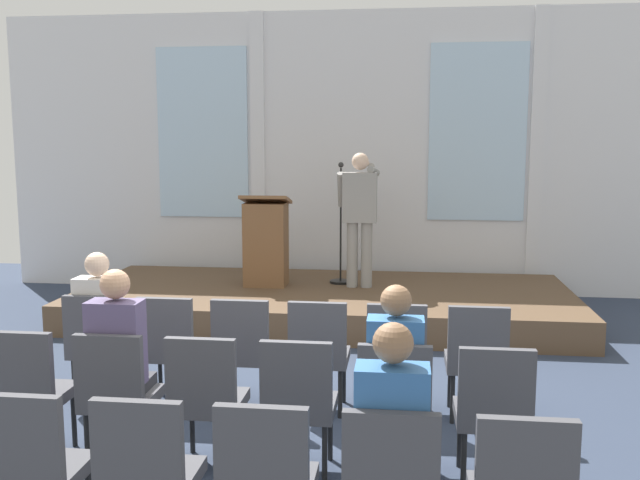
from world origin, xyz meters
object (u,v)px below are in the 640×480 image
at_px(chair_r1_c1, 116,389).
at_px(chair_r2_c2, 147,469).
at_px(mic_stand, 341,257).
at_px(audience_r0_c0, 101,318).
at_px(chair_r0_c1, 170,343).
at_px(chair_r0_c3, 319,349).
at_px(speaker, 360,210).
at_px(audience_r1_c1, 120,355).
at_px(chair_r1_c5, 493,406).
at_px(chair_r2_c3, 266,476).
at_px(lectern, 266,242).
at_px(audience_r2_c4, 392,437).
at_px(chair_r1_c4, 394,402).
at_px(audience_r1_c4, 395,370).
at_px(chair_r0_c0, 98,341).
at_px(chair_r0_c4, 397,351).
at_px(chair_r1_c3, 299,397).
at_px(chair_r1_c2, 206,393).
at_px(chair_r1_c0, 29,385).
at_px(chair_r0_c2, 243,346).
at_px(chair_r0_c5, 476,354).
at_px(chair_r2_c1, 32,462).

distance_m(chair_r1_c1, chair_r2_c2, 1.25).
xyz_separation_m(mic_stand, audience_r0_c0, (-1.71, -3.41, 0.02)).
bearing_deg(mic_stand, chair_r0_c1, -107.33).
relative_size(chair_r0_c1, chair_r0_c3, 1.00).
relative_size(speaker, audience_r1_c1, 1.25).
bearing_deg(chair_r1_c5, chair_r2_c3, -138.75).
bearing_deg(chair_r1_c1, chair_r2_c3, -41.25).
bearing_deg(chair_r2_c3, audience_r1_c1, 136.72).
bearing_deg(lectern, chair_r0_c1, -92.94).
bearing_deg(audience_r2_c4, chair_r1_c4, 90.00).
xyz_separation_m(speaker, chair_r0_c3, (-0.11, -3.29, -0.80)).
bearing_deg(chair_r1_c5, chair_r2_c2, -149.68).
distance_m(audience_r1_c4, chair_r1_c5, 0.65).
xyz_separation_m(chair_r0_c0, chair_r2_c2, (1.24, -2.17, 0.00)).
xyz_separation_m(chair_r0_c0, chair_r1_c4, (2.47, -1.08, 0.00)).
bearing_deg(chair_r1_c4, lectern, 111.36).
relative_size(mic_stand, audience_r2_c4, 1.17).
height_order(chair_r0_c4, chair_r1_c3, same).
bearing_deg(chair_r0_c4, speaker, 98.82).
height_order(chair_r1_c3, audience_r2_c4, audience_r2_c4).
xyz_separation_m(lectern, chair_r1_c4, (1.69, -4.32, -0.37)).
height_order(chair_r0_c1, chair_r0_c4, same).
bearing_deg(chair_r1_c1, chair_r1_c2, 0.00).
relative_size(chair_r0_c4, chair_r1_c0, 1.00).
height_order(chair_r2_c3, audience_r2_c4, audience_r2_c4).
bearing_deg(chair_r1_c3, speaker, 88.58).
xyz_separation_m(audience_r0_c0, chair_r0_c2, (1.24, -0.08, -0.18)).
bearing_deg(chair_r0_c1, chair_r1_c5, -23.68).
distance_m(chair_r0_c4, chair_r1_c4, 1.08).
relative_size(chair_r0_c3, audience_r2_c4, 0.71).
xyz_separation_m(audience_r0_c0, chair_r1_c0, (-0.00, -1.17, -0.18)).
distance_m(chair_r0_c0, chair_r0_c5, 3.09).
distance_m(lectern, chair_r0_c1, 3.26).
distance_m(speaker, mic_stand, 0.72).
bearing_deg(chair_r0_c1, chair_r1_c1, -90.00).
xyz_separation_m(chair_r0_c2, chair_r2_c1, (-0.62, -2.17, 0.00)).
height_order(audience_r1_c1, chair_r2_c3, audience_r1_c1).
bearing_deg(mic_stand, chair_r1_c3, -88.16).
distance_m(audience_r1_c4, chair_r2_c1, 2.20).
height_order(audience_r0_c0, chair_r1_c2, audience_r0_c0).
height_order(speaker, chair_r1_c0, speaker).
height_order(chair_r1_c4, chair_r2_c2, same).
bearing_deg(chair_r1_c2, lectern, 95.98).
height_order(chair_r1_c4, chair_r2_c1, same).
relative_size(chair_r0_c1, chair_r2_c2, 1.00).
bearing_deg(chair_r1_c2, chair_r1_c5, 0.00).
height_order(chair_r0_c0, chair_r1_c4, same).
bearing_deg(chair_r1_c2, chair_r2_c1, -119.69).
distance_m(chair_r0_c2, chair_r1_c0, 1.65).
distance_m(chair_r0_c4, chair_r0_c5, 0.62).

